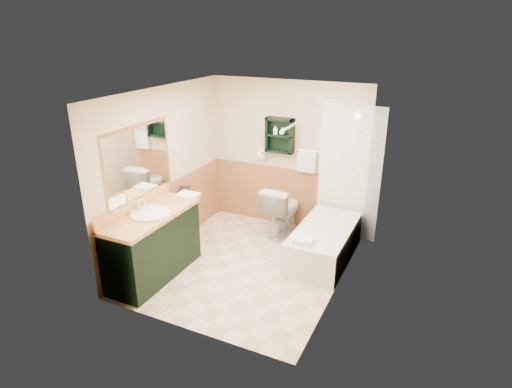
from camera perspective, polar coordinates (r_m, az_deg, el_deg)
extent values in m
plane|color=beige|center=(6.13, -1.33, -9.45)|extent=(3.00, 3.00, 0.00)
cube|color=beige|center=(6.92, 4.25, 5.11)|extent=(2.60, 0.04, 2.40)
cube|color=beige|center=(6.28, -12.28, 2.90)|extent=(0.04, 3.00, 2.40)
cube|color=beige|center=(5.18, 11.72, -1.10)|extent=(0.04, 3.00, 2.40)
cube|color=white|center=(5.30, -1.56, 13.56)|extent=(2.60, 3.00, 0.04)
cube|color=black|center=(6.76, 3.17, 7.81)|extent=(0.45, 0.15, 0.55)
cylinder|color=silver|center=(5.85, 6.58, 10.03)|extent=(0.03, 1.60, 0.03)
cube|color=black|center=(5.85, -13.52, -6.62)|extent=(0.59, 1.44, 0.91)
cube|color=silver|center=(6.26, 9.08, -6.44)|extent=(0.73, 1.50, 0.49)
imported|color=silver|center=(6.86, 3.50, -2.11)|extent=(0.52, 0.86, 0.81)
cube|color=white|center=(6.10, -9.11, -0.14)|extent=(0.29, 0.23, 0.04)
imported|color=black|center=(6.33, -10.39, 1.53)|extent=(0.17, 0.10, 0.24)
cube|color=white|center=(5.69, 6.35, -6.18)|extent=(0.26, 0.22, 0.07)
imported|color=silver|center=(6.77, 2.59, 8.26)|extent=(0.12, 0.15, 0.06)
imported|color=silver|center=(6.73, 3.50, 8.27)|extent=(0.09, 0.12, 0.09)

